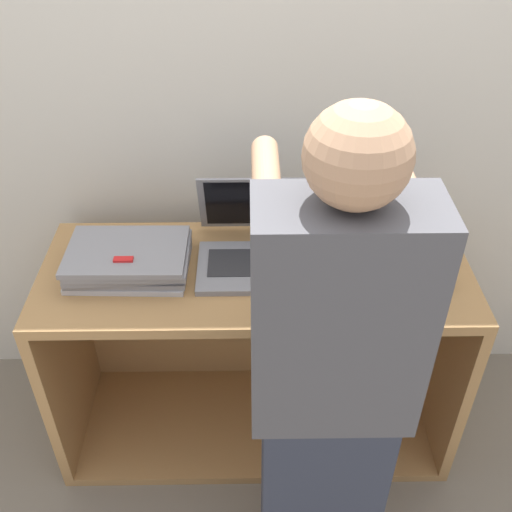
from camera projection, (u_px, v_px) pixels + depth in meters
name	position (u px, v px, depth m)	size (l,w,h in m)	color
ground_plane	(257.00, 484.00, 2.22)	(12.00, 12.00, 0.00)	#756B5B
wall_back	(254.00, 105.00, 2.01)	(8.00, 0.05, 2.40)	beige
cart	(255.00, 339.00, 2.26)	(1.41, 0.56, 0.80)	#A87A47
laptop_open	(255.00, 246.00, 1.97)	(0.38, 0.36, 0.26)	gray
laptop_stack_left	(129.00, 259.00, 1.92)	(0.39, 0.28, 0.09)	#B7B7BC
laptop_stack_right	(380.00, 258.00, 1.94)	(0.41, 0.29, 0.07)	#B7B7BC
person	(329.00, 397.00, 1.53)	(0.40, 0.53, 1.60)	#2D3342
inventory_tag	(123.00, 259.00, 1.84)	(0.06, 0.02, 0.01)	red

